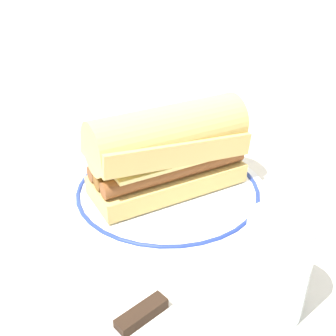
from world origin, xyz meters
The scene contains 5 objects.
ground_plane centered at (0.00, 0.00, 0.00)m, with size 1.50×1.50×0.00m, color silver.
plate centered at (0.03, 0.02, 0.01)m, with size 0.27×0.27×0.01m.
sausage_sandwich centered at (0.03, 0.02, 0.07)m, with size 0.23×0.16×0.12m.
drinking_glass centered at (0.10, -0.19, 0.05)m, with size 0.06×0.06×0.11m.
butter_knife centered at (-0.05, -0.20, 0.00)m, with size 0.12×0.09×0.01m.
Camera 1 is at (-0.03, -0.46, 0.32)m, focal length 43.74 mm.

